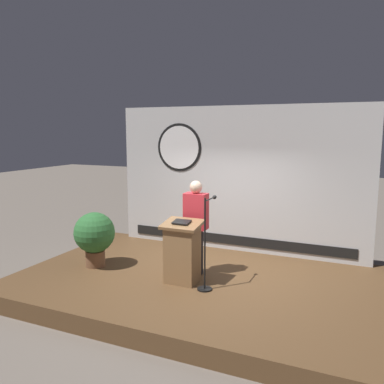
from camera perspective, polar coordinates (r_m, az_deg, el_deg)
The scene contains 7 objects.
ground_plane at distance 7.20m, azimuth 1.58°, elevation -14.42°, with size 40.00×40.00×0.00m, color #6B6056.
stage_platform at distance 7.14m, azimuth 1.59°, elevation -13.31°, with size 6.40×4.00×0.30m, color brown.
banner_display at distance 8.42m, azimuth 6.29°, elevation 1.79°, with size 5.37×0.12×3.03m.
podium at distance 6.76m, azimuth -1.40°, elevation -8.53°, with size 0.64×0.50×1.07m.
speaker_person at distance 7.08m, azimuth 0.56°, elevation -4.97°, with size 0.40×0.26×1.67m.
microphone_stand at distance 6.50m, azimuth 2.02°, elevation -9.20°, with size 0.24×0.57×1.50m.
potted_plant at distance 7.73m, azimuth -13.70°, elevation -5.91°, with size 0.76×0.76×1.03m.
Camera 1 is at (2.52, -6.12, 2.85)m, focal length 37.51 mm.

